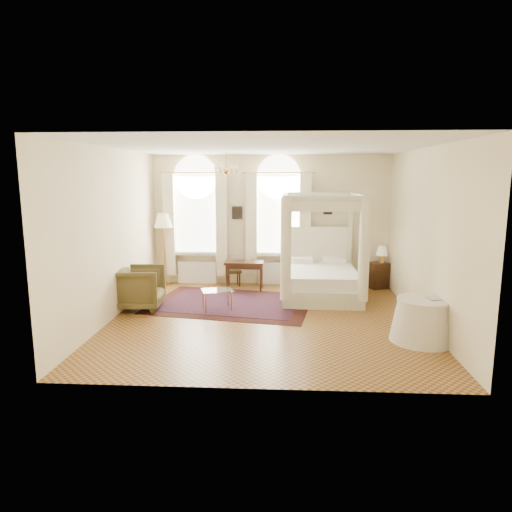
{
  "coord_description": "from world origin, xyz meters",
  "views": [
    {
      "loc": [
        0.32,
        -8.62,
        2.77
      ],
      "look_at": [
        -0.21,
        0.4,
        1.18
      ],
      "focal_mm": 32.0,
      "sensor_mm": 36.0,
      "label": 1
    }
  ],
  "objects_px": {
    "floor_lamp": "(163,224)",
    "side_table": "(423,320)",
    "canopy_bed": "(320,274)",
    "nightstand": "(377,275)",
    "coffee_table": "(217,292)",
    "writing_desk": "(244,266)",
    "stool": "(233,272)",
    "armchair": "(139,288)"
  },
  "relations": [
    {
      "from": "floor_lamp",
      "to": "side_table",
      "type": "height_order",
      "value": "floor_lamp"
    },
    {
      "from": "canopy_bed",
      "to": "nightstand",
      "type": "relative_size",
      "value": 3.69
    },
    {
      "from": "canopy_bed",
      "to": "coffee_table",
      "type": "distance_m",
      "value": 2.51
    },
    {
      "from": "floor_lamp",
      "to": "side_table",
      "type": "relative_size",
      "value": 1.71
    },
    {
      "from": "writing_desk",
      "to": "side_table",
      "type": "distance_m",
      "value": 4.73
    },
    {
      "from": "canopy_bed",
      "to": "nightstand",
      "type": "distance_m",
      "value": 1.82
    },
    {
      "from": "canopy_bed",
      "to": "stool",
      "type": "height_order",
      "value": "canopy_bed"
    },
    {
      "from": "canopy_bed",
      "to": "stool",
      "type": "distance_m",
      "value": 2.34
    },
    {
      "from": "floor_lamp",
      "to": "armchair",
      "type": "bearing_deg",
      "value": -90.0
    },
    {
      "from": "canopy_bed",
      "to": "nightstand",
      "type": "height_order",
      "value": "canopy_bed"
    },
    {
      "from": "canopy_bed",
      "to": "side_table",
      "type": "xyz_separation_m",
      "value": [
        1.51,
        -2.77,
        -0.18
      ]
    },
    {
      "from": "coffee_table",
      "to": "floor_lamp",
      "type": "height_order",
      "value": "floor_lamp"
    },
    {
      "from": "stool",
      "to": "nightstand",
      "type": "bearing_deg",
      "value": -0.0
    },
    {
      "from": "floor_lamp",
      "to": "side_table",
      "type": "xyz_separation_m",
      "value": [
        5.4,
        -3.75,
        -1.21
      ]
    },
    {
      "from": "coffee_table",
      "to": "writing_desk",
      "type": "bearing_deg",
      "value": 76.06
    },
    {
      "from": "coffee_table",
      "to": "canopy_bed",
      "type": "bearing_deg",
      "value": 26.83
    },
    {
      "from": "canopy_bed",
      "to": "armchair",
      "type": "height_order",
      "value": "canopy_bed"
    },
    {
      "from": "nightstand",
      "to": "side_table",
      "type": "relative_size",
      "value": 0.6
    },
    {
      "from": "writing_desk",
      "to": "armchair",
      "type": "relative_size",
      "value": 0.97
    },
    {
      "from": "side_table",
      "to": "stool",
      "type": "bearing_deg",
      "value": 134.08
    },
    {
      "from": "canopy_bed",
      "to": "writing_desk",
      "type": "height_order",
      "value": "canopy_bed"
    },
    {
      "from": "floor_lamp",
      "to": "side_table",
      "type": "bearing_deg",
      "value": -34.78
    },
    {
      "from": "floor_lamp",
      "to": "side_table",
      "type": "distance_m",
      "value": 6.69
    },
    {
      "from": "nightstand",
      "to": "coffee_table",
      "type": "xyz_separation_m",
      "value": [
        -3.74,
        -2.11,
        0.06
      ]
    },
    {
      "from": "coffee_table",
      "to": "side_table",
      "type": "xyz_separation_m",
      "value": [
        3.74,
        -1.64,
        -0.02
      ]
    },
    {
      "from": "nightstand",
      "to": "stool",
      "type": "height_order",
      "value": "nightstand"
    },
    {
      "from": "canopy_bed",
      "to": "side_table",
      "type": "height_order",
      "value": "canopy_bed"
    },
    {
      "from": "nightstand",
      "to": "armchair",
      "type": "relative_size",
      "value": 0.65
    },
    {
      "from": "writing_desk",
      "to": "floor_lamp",
      "type": "xyz_separation_m",
      "value": [
        -2.08,
        0.39,
        0.97
      ]
    },
    {
      "from": "armchair",
      "to": "floor_lamp",
      "type": "height_order",
      "value": "floor_lamp"
    },
    {
      "from": "canopy_bed",
      "to": "floor_lamp",
      "type": "height_order",
      "value": "canopy_bed"
    },
    {
      "from": "armchair",
      "to": "floor_lamp",
      "type": "bearing_deg",
      "value": -4.17
    },
    {
      "from": "stool",
      "to": "writing_desk",
      "type": "bearing_deg",
      "value": -50.59
    },
    {
      "from": "nightstand",
      "to": "stool",
      "type": "xyz_separation_m",
      "value": [
        -3.63,
        0.0,
        0.03
      ]
    },
    {
      "from": "nightstand",
      "to": "armchair",
      "type": "xyz_separation_m",
      "value": [
        -5.4,
        -2.13,
        0.13
      ]
    },
    {
      "from": "nightstand",
      "to": "floor_lamp",
      "type": "height_order",
      "value": "floor_lamp"
    },
    {
      "from": "writing_desk",
      "to": "coffee_table",
      "type": "height_order",
      "value": "writing_desk"
    },
    {
      "from": "armchair",
      "to": "floor_lamp",
      "type": "xyz_separation_m",
      "value": [
        0.0,
        2.13,
        1.12
      ]
    },
    {
      "from": "side_table",
      "to": "coffee_table",
      "type": "bearing_deg",
      "value": 156.38
    },
    {
      "from": "stool",
      "to": "side_table",
      "type": "distance_m",
      "value": 5.22
    },
    {
      "from": "canopy_bed",
      "to": "side_table",
      "type": "relative_size",
      "value": 2.21
    },
    {
      "from": "writing_desk",
      "to": "stool",
      "type": "relative_size",
      "value": 2.12
    }
  ]
}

